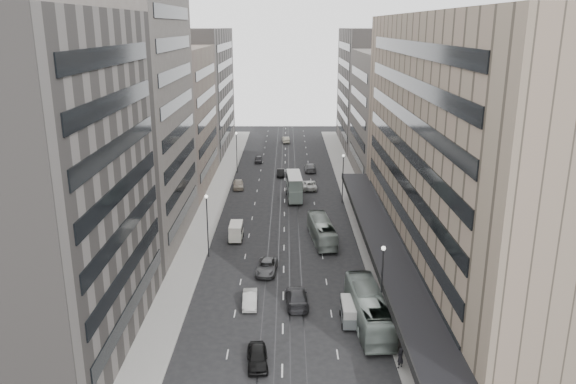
{
  "coord_description": "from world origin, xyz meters",
  "views": [
    {
      "loc": [
        0.44,
        -55.05,
        28.62
      ],
      "look_at": [
        0.55,
        20.27,
        6.24
      ],
      "focal_mm": 35.0,
      "sensor_mm": 36.0,
      "label": 1
    }
  ],
  "objects_px": {
    "bus_far": "(322,231)",
    "sedan_2": "(267,267)",
    "vw_microbus": "(350,311)",
    "double_decker": "(294,186)",
    "sedan_1": "(250,299)",
    "bus_near": "(369,309)",
    "pedestrian": "(400,357)",
    "sedan_0": "(257,357)",
    "panel_van": "(236,231)"
  },
  "relations": [
    {
      "from": "vw_microbus",
      "to": "pedestrian",
      "type": "distance_m",
      "value": 8.7
    },
    {
      "from": "double_decker",
      "to": "panel_van",
      "type": "bearing_deg",
      "value": -116.78
    },
    {
      "from": "vw_microbus",
      "to": "bus_far",
      "type": "bearing_deg",
      "value": 94.94
    },
    {
      "from": "double_decker",
      "to": "sedan_1",
      "type": "xyz_separation_m",
      "value": [
        -5.17,
        -37.86,
        -1.69
      ]
    },
    {
      "from": "bus_near",
      "to": "pedestrian",
      "type": "bearing_deg",
      "value": 99.38
    },
    {
      "from": "bus_near",
      "to": "sedan_0",
      "type": "xyz_separation_m",
      "value": [
        -10.68,
        -6.94,
        -0.97
      ]
    },
    {
      "from": "panel_van",
      "to": "sedan_2",
      "type": "bearing_deg",
      "value": -66.93
    },
    {
      "from": "bus_near",
      "to": "pedestrian",
      "type": "relative_size",
      "value": 6.21
    },
    {
      "from": "panel_van",
      "to": "sedan_2",
      "type": "height_order",
      "value": "panel_van"
    },
    {
      "from": "double_decker",
      "to": "sedan_1",
      "type": "bearing_deg",
      "value": -100.85
    },
    {
      "from": "sedan_0",
      "to": "sedan_1",
      "type": "distance_m",
      "value": 11.02
    },
    {
      "from": "sedan_1",
      "to": "bus_far",
      "type": "bearing_deg",
      "value": 62.68
    },
    {
      "from": "bus_near",
      "to": "bus_far",
      "type": "bearing_deg",
      "value": -84.99
    },
    {
      "from": "double_decker",
      "to": "pedestrian",
      "type": "distance_m",
      "value": 50.21
    },
    {
      "from": "bus_near",
      "to": "sedan_1",
      "type": "relative_size",
      "value": 2.89
    },
    {
      "from": "panel_van",
      "to": "bus_far",
      "type": "bearing_deg",
      "value": -1.81
    },
    {
      "from": "bus_near",
      "to": "vw_microbus",
      "type": "xyz_separation_m",
      "value": [
        -1.75,
        0.39,
        -0.49
      ]
    },
    {
      "from": "bus_far",
      "to": "sedan_0",
      "type": "height_order",
      "value": "bus_far"
    },
    {
      "from": "sedan_1",
      "to": "sedan_2",
      "type": "height_order",
      "value": "sedan_2"
    },
    {
      "from": "panel_van",
      "to": "pedestrian",
      "type": "relative_size",
      "value": 1.93
    },
    {
      "from": "sedan_2",
      "to": "pedestrian",
      "type": "xyz_separation_m",
      "value": [
        12.25,
        -19.86,
        0.44
      ]
    },
    {
      "from": "double_decker",
      "to": "vw_microbus",
      "type": "distance_m",
      "value": 41.8
    },
    {
      "from": "vw_microbus",
      "to": "sedan_0",
      "type": "relative_size",
      "value": 0.93
    },
    {
      "from": "vw_microbus",
      "to": "pedestrian",
      "type": "height_order",
      "value": "vw_microbus"
    },
    {
      "from": "bus_near",
      "to": "bus_far",
      "type": "height_order",
      "value": "bus_near"
    },
    {
      "from": "bus_near",
      "to": "bus_far",
      "type": "distance_m",
      "value": 22.88
    },
    {
      "from": "sedan_1",
      "to": "sedan_2",
      "type": "distance_m",
      "value": 8.4
    },
    {
      "from": "bus_far",
      "to": "sedan_2",
      "type": "height_order",
      "value": "bus_far"
    },
    {
      "from": "sedan_0",
      "to": "pedestrian",
      "type": "xyz_separation_m",
      "value": [
        12.38,
        -0.65,
        0.39
      ]
    },
    {
      "from": "bus_far",
      "to": "panel_van",
      "type": "height_order",
      "value": "bus_far"
    },
    {
      "from": "bus_far",
      "to": "vw_microbus",
      "type": "distance_m",
      "value": 22.31
    },
    {
      "from": "panel_van",
      "to": "sedan_1",
      "type": "height_order",
      "value": "panel_van"
    },
    {
      "from": "bus_near",
      "to": "sedan_1",
      "type": "xyz_separation_m",
      "value": [
        -12.03,
        4.0,
        -1.02
      ]
    },
    {
      "from": "double_decker",
      "to": "sedan_2",
      "type": "height_order",
      "value": "double_decker"
    },
    {
      "from": "double_decker",
      "to": "panel_van",
      "type": "height_order",
      "value": "double_decker"
    },
    {
      "from": "panel_van",
      "to": "sedan_2",
      "type": "distance_m",
      "value": 11.66
    },
    {
      "from": "bus_far",
      "to": "panel_van",
      "type": "xyz_separation_m",
      "value": [
        -11.88,
        0.31,
        -0.18
      ]
    },
    {
      "from": "double_decker",
      "to": "sedan_1",
      "type": "distance_m",
      "value": 38.25
    },
    {
      "from": "sedan_2",
      "to": "pedestrian",
      "type": "bearing_deg",
      "value": -53.0
    },
    {
      "from": "bus_far",
      "to": "panel_van",
      "type": "relative_size",
      "value": 2.83
    },
    {
      "from": "panel_van",
      "to": "sedan_0",
      "type": "distance_m",
      "value": 30.24
    },
    {
      "from": "vw_microbus",
      "to": "panel_van",
      "type": "height_order",
      "value": "panel_van"
    },
    {
      "from": "sedan_2",
      "to": "pedestrian",
      "type": "relative_size",
      "value": 2.56
    },
    {
      "from": "double_decker",
      "to": "sedan_2",
      "type": "xyz_separation_m",
      "value": [
        -3.68,
        -29.59,
        -1.68
      ]
    },
    {
      "from": "bus_far",
      "to": "bus_near",
      "type": "bearing_deg",
      "value": 92.08
    },
    {
      "from": "bus_near",
      "to": "sedan_0",
      "type": "relative_size",
      "value": 2.79
    },
    {
      "from": "sedan_0",
      "to": "sedan_1",
      "type": "bearing_deg",
      "value": 92.36
    },
    {
      "from": "bus_near",
      "to": "panel_van",
      "type": "distance_m",
      "value": 27.52
    },
    {
      "from": "double_decker",
      "to": "sedan_2",
      "type": "bearing_deg",
      "value": -100.16
    },
    {
      "from": "sedan_1",
      "to": "pedestrian",
      "type": "bearing_deg",
      "value": -42.33
    }
  ]
}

